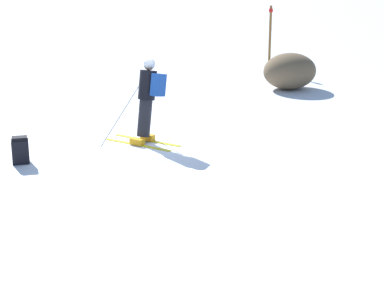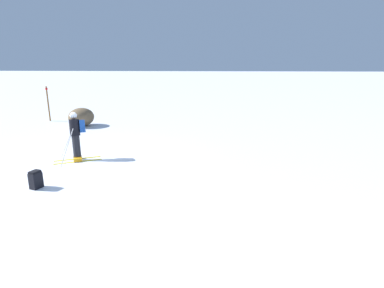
% 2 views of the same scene
% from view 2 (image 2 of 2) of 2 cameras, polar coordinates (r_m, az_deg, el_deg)
% --- Properties ---
extents(ground_plane, '(300.00, 300.00, 0.00)m').
position_cam_2_polar(ground_plane, '(11.36, -20.90, -2.92)').
color(ground_plane, white).
extents(skier, '(1.39, 1.61, 1.71)m').
position_cam_2_polar(skier, '(11.29, -21.21, 1.87)').
color(skier, yellow).
rests_on(skier, ground).
extents(spare_backpack, '(0.35, 0.30, 0.50)m').
position_cam_2_polar(spare_backpack, '(9.25, -27.62, -6.04)').
color(spare_backpack, black).
rests_on(spare_backpack, ground).
extents(exposed_boulder_0, '(1.54, 1.31, 1.00)m').
position_cam_2_polar(exposed_boulder_0, '(17.53, -20.34, 4.83)').
color(exposed_boulder_0, brown).
rests_on(exposed_boulder_0, ground).
extents(trail_marker, '(0.13, 0.13, 2.06)m').
position_cam_2_polar(trail_marker, '(19.82, -25.73, 7.18)').
color(trail_marker, brown).
rests_on(trail_marker, ground).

